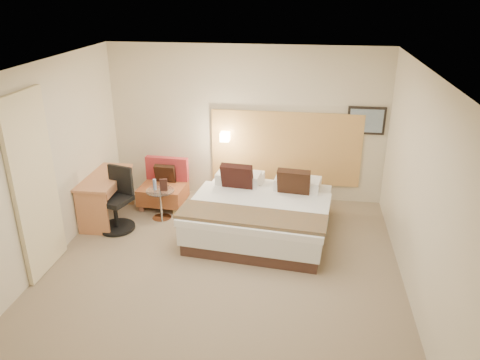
# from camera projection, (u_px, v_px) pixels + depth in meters

# --- Properties ---
(floor) EXTENTS (4.80, 5.00, 0.02)m
(floor) POSITION_uv_depth(u_px,v_px,m) (222.00, 271.00, 6.36)
(floor) COLOR #816E57
(floor) RESTS_ON ground
(ceiling) EXTENTS (4.80, 5.00, 0.02)m
(ceiling) POSITION_uv_depth(u_px,v_px,m) (218.00, 69.00, 5.31)
(ceiling) COLOR white
(ceiling) RESTS_ON floor
(wall_back) EXTENTS (4.80, 0.02, 2.70)m
(wall_back) POSITION_uv_depth(u_px,v_px,m) (246.00, 124.00, 8.12)
(wall_back) COLOR beige
(wall_back) RESTS_ON floor
(wall_front) EXTENTS (4.80, 0.02, 2.70)m
(wall_front) POSITION_uv_depth(u_px,v_px,m) (160.00, 305.00, 3.54)
(wall_front) COLOR beige
(wall_front) RESTS_ON floor
(wall_left) EXTENTS (0.02, 5.00, 2.70)m
(wall_left) POSITION_uv_depth(u_px,v_px,m) (40.00, 169.00, 6.15)
(wall_left) COLOR beige
(wall_left) RESTS_ON floor
(wall_right) EXTENTS (0.02, 5.00, 2.70)m
(wall_right) POSITION_uv_depth(u_px,v_px,m) (421.00, 190.00, 5.52)
(wall_right) COLOR beige
(wall_right) RESTS_ON floor
(headboard_panel) EXTENTS (2.60, 0.04, 1.30)m
(headboard_panel) POSITION_uv_depth(u_px,v_px,m) (285.00, 148.00, 8.15)
(headboard_panel) COLOR tan
(headboard_panel) RESTS_ON wall_back
(art_frame) EXTENTS (0.62, 0.03, 0.47)m
(art_frame) POSITION_uv_depth(u_px,v_px,m) (366.00, 121.00, 7.77)
(art_frame) COLOR black
(art_frame) RESTS_ON wall_back
(art_canvas) EXTENTS (0.54, 0.01, 0.39)m
(art_canvas) POSITION_uv_depth(u_px,v_px,m) (366.00, 121.00, 7.75)
(art_canvas) COLOR slate
(art_canvas) RESTS_ON wall_back
(lamp_arm) EXTENTS (0.02, 0.12, 0.02)m
(lamp_arm) POSITION_uv_depth(u_px,v_px,m) (226.00, 136.00, 8.16)
(lamp_arm) COLOR white
(lamp_arm) RESTS_ON wall_back
(lamp_shade) EXTENTS (0.15, 0.15, 0.15)m
(lamp_shade) POSITION_uv_depth(u_px,v_px,m) (225.00, 137.00, 8.11)
(lamp_shade) COLOR #F9E8C2
(lamp_shade) RESTS_ON wall_back
(curtain) EXTENTS (0.06, 0.90, 2.42)m
(curtain) POSITION_uv_depth(u_px,v_px,m) (35.00, 186.00, 5.97)
(curtain) COLOR beige
(curtain) RESTS_ON wall_left
(bottle_a) EXTENTS (0.07, 0.07, 0.18)m
(bottle_a) POSITION_uv_depth(u_px,v_px,m) (155.00, 185.00, 7.56)
(bottle_a) COLOR #8BA7D7
(bottle_a) RESTS_ON side_table
(menu_folder) EXTENTS (0.13, 0.07, 0.20)m
(menu_folder) POSITION_uv_depth(u_px,v_px,m) (164.00, 185.00, 7.52)
(menu_folder) COLOR #351B15
(menu_folder) RESTS_ON side_table
(bed) EXTENTS (2.24, 2.20, 1.01)m
(bed) POSITION_uv_depth(u_px,v_px,m) (261.00, 213.00, 7.23)
(bed) COLOR #3E261F
(bed) RESTS_ON floor
(lounge_chair) EXTENTS (0.78, 0.69, 0.80)m
(lounge_chair) POSITION_uv_depth(u_px,v_px,m) (164.00, 187.00, 8.16)
(lounge_chair) COLOR #AF6C52
(lounge_chair) RESTS_ON floor
(side_table) EXTENTS (0.55, 0.55, 0.51)m
(side_table) POSITION_uv_depth(u_px,v_px,m) (161.00, 203.00, 7.66)
(side_table) COLOR white
(side_table) RESTS_ON floor
(desk) EXTENTS (0.58, 1.21, 0.75)m
(desk) POSITION_uv_depth(u_px,v_px,m) (106.00, 185.00, 7.55)
(desk) COLOR #BD744A
(desk) RESTS_ON floor
(desk_chair) EXTENTS (0.69, 0.69, 0.99)m
(desk_chair) POSITION_uv_depth(u_px,v_px,m) (117.00, 205.00, 7.32)
(desk_chair) COLOR black
(desk_chair) RESTS_ON floor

